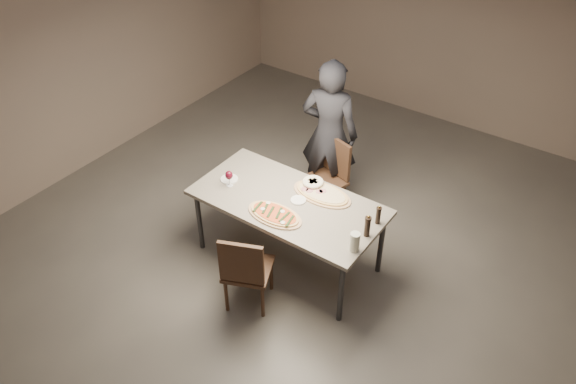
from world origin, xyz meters
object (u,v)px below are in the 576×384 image
Objects in this scene: dining_table at (288,205)px; diner at (329,134)px; zucchini_pizza at (275,214)px; carafe at (355,242)px; bread_basket at (313,183)px; chair_far at (329,173)px; pepper_mill_left at (378,215)px; chair_near at (245,268)px; ham_pizza at (322,194)px.

dining_table is 1.06× the size of diner.
zucchini_pizza is 0.32× the size of diner.
diner reaches higher than carafe.
bread_basket is 0.69m from chair_far.
bread_basket is 1.14× the size of carafe.
carafe is 1.51m from chair_far.
pepper_mill_left is at bearing -8.87° from bread_basket.
chair_far reaches higher than chair_near.
chair_far is at bearing 108.44° from zucchini_pizza.
chair_far is (-0.10, 0.91, -0.21)m from dining_table.
bread_basket is 0.77m from pepper_mill_left.
bread_basket is 0.23× the size of chair_near.
dining_table is 0.34m from bread_basket.
bread_basket is at bearing 150.32° from ham_pizza.
bread_basket reaches higher than ham_pizza.
zucchini_pizza is 0.55m from chair_near.
diner reaches higher than chair_far.
carafe is 0.20× the size of chair_far.
zucchini_pizza is at bearing -178.06° from carafe.
chair_far reaches higher than dining_table.
chair_near is (-0.16, -0.97, -0.28)m from ham_pizza.
dining_table is at bearing 108.52° from zucchini_pizza.
dining_table is 9.37× the size of pepper_mill_left.
zucchini_pizza is 0.64× the size of chair_near.
chair_far is (-0.32, 0.66, -0.28)m from ham_pizza.
ham_pizza is at bearing 49.86° from dining_table.
pepper_mill_left reaches higher than chair_far.
chair_far reaches higher than bread_basket.
ham_pizza reaches higher than dining_table.
pepper_mill_left is (0.76, -0.12, 0.05)m from bread_basket.
dining_table is 3.00× the size of ham_pizza.
chair_near is at bearing -75.21° from zucchini_pizza.
diner is at bearing 129.01° from carafe.
diner reaches higher than bread_basket.
dining_table is at bearing 70.70° from chair_near.
pepper_mill_left is 0.41m from carafe.
diner reaches higher than pepper_mill_left.
chair_near is (0.05, -0.72, -0.21)m from dining_table.
pepper_mill_left is 1.37m from diner.
carafe is at bearing -35.10° from bread_basket.
pepper_mill_left is at bearing 40.86° from zucchini_pizza.
carafe is at bearing -43.86° from ham_pizza.
ham_pizza is (0.21, 0.25, 0.07)m from dining_table.
pepper_mill_left reaches higher than bread_basket.
pepper_mill_left is 1.23m from chair_far.
bread_basket is 0.12× the size of diner.
chair_near is at bearing -130.40° from pepper_mill_left.
carafe is (0.62, -0.47, 0.07)m from ham_pizza.
bread_basket is 0.23× the size of chair_far.
chair_near is 1.85m from diner.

